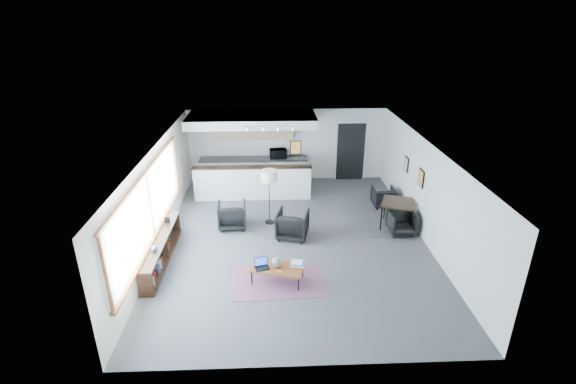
{
  "coord_description": "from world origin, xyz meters",
  "views": [
    {
      "loc": [
        -0.56,
        -9.96,
        5.62
      ],
      "look_at": [
        -0.14,
        0.4,
        1.21
      ],
      "focal_mm": 26.0,
      "sensor_mm": 36.0,
      "label": 1
    }
  ],
  "objects_px": {
    "floor_lamp": "(269,178)",
    "dining_table": "(398,204)",
    "laptop": "(261,265)",
    "dining_chair_near": "(401,224)",
    "armchair_right": "(292,223)",
    "armchair_left": "(232,214)",
    "microwave": "(278,153)",
    "book_stack": "(298,263)",
    "ceramic_pot": "(277,262)",
    "coffee_table": "(278,268)",
    "dining_chair_far": "(383,198)"
  },
  "relations": [
    {
      "from": "floor_lamp",
      "to": "dining_table",
      "type": "xyz_separation_m",
      "value": [
        3.65,
        -0.36,
        -0.72
      ]
    },
    {
      "from": "ceramic_pot",
      "to": "floor_lamp",
      "type": "height_order",
      "value": "floor_lamp"
    },
    {
      "from": "dining_chair_near",
      "to": "floor_lamp",
      "type": "bearing_deg",
      "value": 165.75
    },
    {
      "from": "floor_lamp",
      "to": "ceramic_pot",
      "type": "bearing_deg",
      "value": -86.92
    },
    {
      "from": "laptop",
      "to": "floor_lamp",
      "type": "height_order",
      "value": "floor_lamp"
    },
    {
      "from": "floor_lamp",
      "to": "dining_chair_near",
      "type": "relative_size",
      "value": 2.69
    },
    {
      "from": "coffee_table",
      "to": "microwave",
      "type": "xyz_separation_m",
      "value": [
        0.13,
        6.11,
        0.78
      ]
    },
    {
      "from": "armchair_right",
      "to": "microwave",
      "type": "distance_m",
      "value": 4.13
    },
    {
      "from": "coffee_table",
      "to": "floor_lamp",
      "type": "bearing_deg",
      "value": 108.07
    },
    {
      "from": "ceramic_pot",
      "to": "armchair_left",
      "type": "relative_size",
      "value": 0.28
    },
    {
      "from": "armchair_left",
      "to": "dining_chair_near",
      "type": "bearing_deg",
      "value": 168.98
    },
    {
      "from": "coffee_table",
      "to": "ceramic_pot",
      "type": "distance_m",
      "value": 0.14
    },
    {
      "from": "coffee_table",
      "to": "dining_chair_near",
      "type": "bearing_deg",
      "value": 46.11
    },
    {
      "from": "laptop",
      "to": "floor_lamp",
      "type": "relative_size",
      "value": 0.23
    },
    {
      "from": "coffee_table",
      "to": "laptop",
      "type": "height_order",
      "value": "laptop"
    },
    {
      "from": "dining_table",
      "to": "dining_chair_near",
      "type": "distance_m",
      "value": 0.59
    },
    {
      "from": "dining_table",
      "to": "dining_chair_far",
      "type": "bearing_deg",
      "value": 91.78
    },
    {
      "from": "armchair_left",
      "to": "microwave",
      "type": "xyz_separation_m",
      "value": [
        1.38,
        3.39,
        0.73
      ]
    },
    {
      "from": "armchair_right",
      "to": "dining_chair_near",
      "type": "distance_m",
      "value": 3.03
    },
    {
      "from": "ceramic_pot",
      "to": "armchair_right",
      "type": "relative_size",
      "value": 0.27
    },
    {
      "from": "dining_chair_far",
      "to": "dining_table",
      "type": "bearing_deg",
      "value": 90.67
    },
    {
      "from": "armchair_left",
      "to": "dining_chair_far",
      "type": "relative_size",
      "value": 1.37
    },
    {
      "from": "armchair_right",
      "to": "dining_table",
      "type": "xyz_separation_m",
      "value": [
        3.03,
        0.51,
        0.28
      ]
    },
    {
      "from": "coffee_table",
      "to": "dining_chair_far",
      "type": "bearing_deg",
      "value": 63.52
    },
    {
      "from": "dining_chair_far",
      "to": "microwave",
      "type": "xyz_separation_m",
      "value": [
        -3.29,
        2.18,
        0.83
      ]
    },
    {
      "from": "book_stack",
      "to": "microwave",
      "type": "bearing_deg",
      "value": 93.04
    },
    {
      "from": "armchair_right",
      "to": "dining_table",
      "type": "relative_size",
      "value": 0.71
    },
    {
      "from": "dining_table",
      "to": "microwave",
      "type": "height_order",
      "value": "microwave"
    },
    {
      "from": "dining_chair_far",
      "to": "microwave",
      "type": "distance_m",
      "value": 4.04
    },
    {
      "from": "coffee_table",
      "to": "book_stack",
      "type": "distance_m",
      "value": 0.46
    },
    {
      "from": "coffee_table",
      "to": "armchair_right",
      "type": "relative_size",
      "value": 1.54
    },
    {
      "from": "dining_chair_near",
      "to": "microwave",
      "type": "distance_m",
      "value": 5.26
    },
    {
      "from": "armchair_left",
      "to": "dining_chair_near",
      "type": "distance_m",
      "value": 4.75
    },
    {
      "from": "laptop",
      "to": "dining_chair_near",
      "type": "distance_m",
      "value": 4.39
    },
    {
      "from": "dining_chair_near",
      "to": "microwave",
      "type": "xyz_separation_m",
      "value": [
        -3.34,
        3.98,
        0.83
      ]
    },
    {
      "from": "coffee_table",
      "to": "armchair_left",
      "type": "xyz_separation_m",
      "value": [
        -1.25,
        2.72,
        0.05
      ]
    },
    {
      "from": "ceramic_pot",
      "to": "microwave",
      "type": "bearing_deg",
      "value": 88.56
    },
    {
      "from": "book_stack",
      "to": "armchair_right",
      "type": "distance_m",
      "value": 2.0
    },
    {
      "from": "laptop",
      "to": "book_stack",
      "type": "height_order",
      "value": "laptop"
    },
    {
      "from": "book_stack",
      "to": "floor_lamp",
      "type": "bearing_deg",
      "value": 102.39
    },
    {
      "from": "armchair_right",
      "to": "coffee_table",
      "type": "bearing_deg",
      "value": 91.75
    },
    {
      "from": "armchair_left",
      "to": "armchair_right",
      "type": "distance_m",
      "value": 1.81
    },
    {
      "from": "floor_lamp",
      "to": "laptop",
      "type": "bearing_deg",
      "value": -93.67
    },
    {
      "from": "laptop",
      "to": "coffee_table",
      "type": "bearing_deg",
      "value": -16.24
    },
    {
      "from": "ceramic_pot",
      "to": "floor_lamp",
      "type": "distance_m",
      "value": 3.06
    },
    {
      "from": "laptop",
      "to": "book_stack",
      "type": "distance_m",
      "value": 0.82
    },
    {
      "from": "laptop",
      "to": "book_stack",
      "type": "bearing_deg",
      "value": -12.24
    },
    {
      "from": "coffee_table",
      "to": "laptop",
      "type": "xyz_separation_m",
      "value": [
        -0.37,
        0.0,
        0.09
      ]
    },
    {
      "from": "armchair_left",
      "to": "microwave",
      "type": "relative_size",
      "value": 1.37
    },
    {
      "from": "ceramic_pot",
      "to": "dining_table",
      "type": "relative_size",
      "value": 0.19
    }
  ]
}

